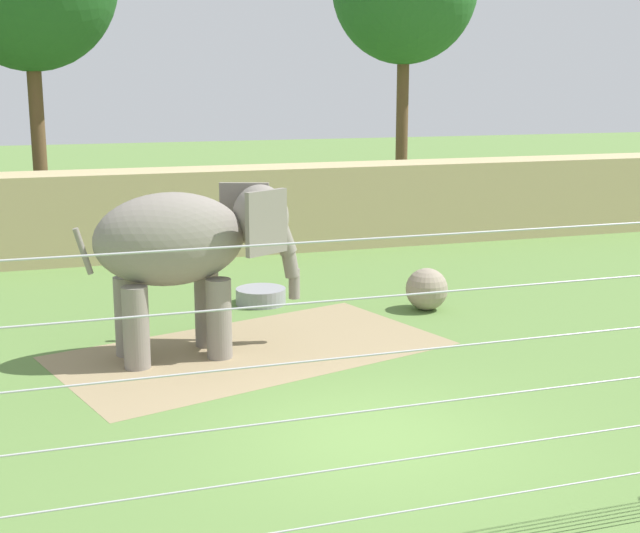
{
  "coord_description": "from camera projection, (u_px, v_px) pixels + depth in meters",
  "views": [
    {
      "loc": [
        -4.2,
        -10.51,
        4.82
      ],
      "look_at": [
        0.76,
        4.66,
        1.4
      ],
      "focal_mm": 48.74,
      "sensor_mm": 36.0,
      "label": 1
    }
  ],
  "objects": [
    {
      "name": "dirt_patch",
      "position": [
        252.0,
        350.0,
        15.85
      ],
      "size": [
        7.63,
        5.49,
        0.01
      ],
      "primitive_type": "cube",
      "rotation": [
        0.0,
        0.0,
        0.29
      ],
      "color": "#937F5B",
      "rests_on": "ground"
    },
    {
      "name": "enrichment_ball",
      "position": [
        427.0,
        289.0,
        18.58
      ],
      "size": [
        0.91,
        0.91,
        0.91
      ],
      "primitive_type": "sphere",
      "color": "gray",
      "rests_on": "ground"
    },
    {
      "name": "elephant",
      "position": [
        188.0,
        246.0,
        15.23
      ],
      "size": [
        4.05,
        1.77,
        3.0
      ],
      "color": "gray",
      "rests_on": "ground"
    },
    {
      "name": "embankment_wall",
      "position": [
        195.0,
        212.0,
        24.53
      ],
      "size": [
        36.0,
        1.8,
        2.4
      ],
      "primitive_type": "cube",
      "color": "tan",
      "rests_on": "ground"
    },
    {
      "name": "ground_plane",
      "position": [
        372.0,
        435.0,
        12.06
      ],
      "size": [
        120.0,
        120.0,
        0.0
      ],
      "primitive_type": "plane",
      "color": "#5B7F3D"
    },
    {
      "name": "water_tub",
      "position": [
        261.0,
        296.0,
        19.12
      ],
      "size": [
        1.1,
        1.1,
        0.35
      ],
      "color": "gray",
      "rests_on": "ground"
    },
    {
      "name": "cable_fence",
      "position": [
        494.0,
        391.0,
        8.65
      ],
      "size": [
        10.98,
        0.21,
        3.56
      ],
      "color": "brown",
      "rests_on": "ground"
    }
  ]
}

